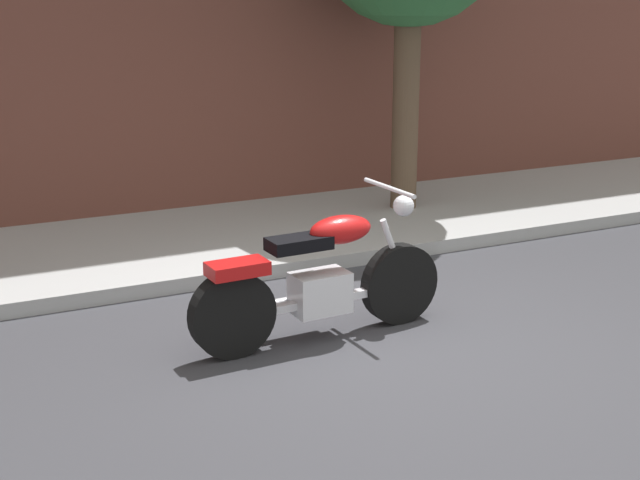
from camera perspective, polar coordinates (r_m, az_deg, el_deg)
The scene contains 3 objects.
ground_plane at distance 6.94m, azimuth 4.69°, elevation -6.50°, with size 60.00×60.00×0.00m, color #38383D.
sidewalk at distance 9.51m, azimuth -4.68°, elevation 0.25°, with size 20.90×2.53×0.14m, color #A1A1A1.
motorcycle at distance 6.80m, azimuth -0.03°, elevation -2.73°, with size 2.14×0.70×1.16m.
Camera 1 is at (-3.31, -5.48, 2.66)m, focal length 49.52 mm.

